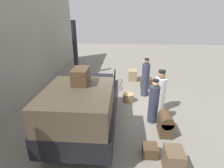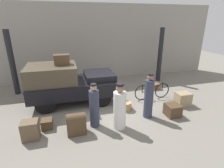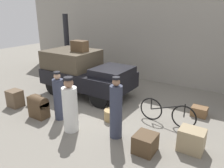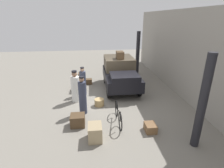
{
  "view_description": "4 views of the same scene",
  "coord_description": "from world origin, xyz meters",
  "px_view_note": "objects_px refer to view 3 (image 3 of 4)",
  "views": [
    {
      "loc": [
        -6.16,
        -0.25,
        3.61
      ],
      "look_at": [
        0.2,
        0.2,
        0.95
      ],
      "focal_mm": 28.0,
      "sensor_mm": 36.0,
      "label": 1
    },
    {
      "loc": [
        -1.67,
        -6.64,
        3.53
      ],
      "look_at": [
        0.2,
        0.2,
        0.95
      ],
      "focal_mm": 28.0,
      "sensor_mm": 36.0,
      "label": 2
    },
    {
      "loc": [
        4.03,
        -5.76,
        3.38
      ],
      "look_at": [
        0.2,
        0.2,
        0.95
      ],
      "focal_mm": 35.0,
      "sensor_mm": 36.0,
      "label": 3
    },
    {
      "loc": [
        8.31,
        -0.74,
        4.08
      ],
      "look_at": [
        0.2,
        0.2,
        0.95
      ],
      "focal_mm": 28.0,
      "sensor_mm": 36.0,
      "label": 4
    }
  ],
  "objects_px": {
    "truck": "(84,71)",
    "wicker_basket": "(111,115)",
    "porter_with_bicycle": "(116,110)",
    "trunk_umber_medium": "(191,140)",
    "porter_carrying_trunk": "(70,107)",
    "trunk_on_truck_roof": "(80,46)",
    "trunk_wicker_pale": "(145,143)",
    "suitcase_black_upright": "(34,100)",
    "suitcase_tan_flat": "(199,111)",
    "trunk_barrel_dark": "(39,106)",
    "bicycle": "(167,113)",
    "suitcase_small_leather": "(15,98)",
    "porter_lifting_near_truck": "(59,98)"
  },
  "relations": [
    {
      "from": "suitcase_black_upright",
      "to": "porter_with_bicycle",
      "type": "bearing_deg",
      "value": -3.36
    },
    {
      "from": "suitcase_small_leather",
      "to": "trunk_umber_medium",
      "type": "bearing_deg",
      "value": 7.02
    },
    {
      "from": "trunk_umber_medium",
      "to": "trunk_barrel_dark",
      "type": "distance_m",
      "value": 4.74
    },
    {
      "from": "suitcase_small_leather",
      "to": "trunk_wicker_pale",
      "type": "distance_m",
      "value": 5.13
    },
    {
      "from": "trunk_umber_medium",
      "to": "suitcase_black_upright",
      "type": "xyz_separation_m",
      "value": [
        -5.63,
        -0.26,
        -0.13
      ]
    },
    {
      "from": "suitcase_small_leather",
      "to": "trunk_on_truck_roof",
      "type": "height_order",
      "value": "trunk_on_truck_roof"
    },
    {
      "from": "suitcase_black_upright",
      "to": "trunk_wicker_pale",
      "type": "xyz_separation_m",
      "value": [
        4.69,
        -0.4,
        0.07
      ]
    },
    {
      "from": "suitcase_black_upright",
      "to": "truck",
      "type": "bearing_deg",
      "value": 66.28
    },
    {
      "from": "porter_carrying_trunk",
      "to": "suitcase_tan_flat",
      "type": "relative_size",
      "value": 3.28
    },
    {
      "from": "suitcase_black_upright",
      "to": "trunk_wicker_pale",
      "type": "bearing_deg",
      "value": -4.93
    },
    {
      "from": "truck",
      "to": "trunk_wicker_pale",
      "type": "xyz_separation_m",
      "value": [
        3.84,
        -2.32,
        -0.74
      ]
    },
    {
      "from": "trunk_on_truck_roof",
      "to": "suitcase_small_leather",
      "type": "bearing_deg",
      "value": -114.87
    },
    {
      "from": "porter_lifting_near_truck",
      "to": "trunk_on_truck_roof",
      "type": "relative_size",
      "value": 2.54
    },
    {
      "from": "porter_carrying_trunk",
      "to": "trunk_barrel_dark",
      "type": "xyz_separation_m",
      "value": [
        -1.46,
        0.05,
        -0.36
      ]
    },
    {
      "from": "wicker_basket",
      "to": "trunk_wicker_pale",
      "type": "relative_size",
      "value": 0.84
    },
    {
      "from": "trunk_umber_medium",
      "to": "suitcase_black_upright",
      "type": "height_order",
      "value": "trunk_umber_medium"
    },
    {
      "from": "porter_with_bicycle",
      "to": "suitcase_small_leather",
      "type": "bearing_deg",
      "value": -176.33
    },
    {
      "from": "truck",
      "to": "porter_lifting_near_truck",
      "type": "bearing_deg",
      "value": -70.31
    },
    {
      "from": "wicker_basket",
      "to": "porter_with_bicycle",
      "type": "xyz_separation_m",
      "value": [
        0.63,
        -0.75,
        0.64
      ]
    },
    {
      "from": "truck",
      "to": "trunk_umber_medium",
      "type": "bearing_deg",
      "value": -19.03
    },
    {
      "from": "porter_carrying_trunk",
      "to": "porter_with_bicycle",
      "type": "distance_m",
      "value": 1.35
    },
    {
      "from": "porter_carrying_trunk",
      "to": "trunk_on_truck_roof",
      "type": "distance_m",
      "value": 3.34
    },
    {
      "from": "porter_carrying_trunk",
      "to": "bicycle",
      "type": "bearing_deg",
      "value": 40.14
    },
    {
      "from": "truck",
      "to": "trunk_wicker_pale",
      "type": "relative_size",
      "value": 6.61
    },
    {
      "from": "wicker_basket",
      "to": "trunk_barrel_dark",
      "type": "xyz_separation_m",
      "value": [
        -2.11,
        -1.12,
        0.21
      ]
    },
    {
      "from": "porter_with_bicycle",
      "to": "trunk_barrel_dark",
      "type": "height_order",
      "value": "porter_with_bicycle"
    },
    {
      "from": "porter_with_bicycle",
      "to": "trunk_umber_medium",
      "type": "distance_m",
      "value": 2.04
    },
    {
      "from": "truck",
      "to": "suitcase_small_leather",
      "type": "xyz_separation_m",
      "value": [
        -1.28,
        -2.4,
        -0.67
      ]
    },
    {
      "from": "truck",
      "to": "trunk_umber_medium",
      "type": "xyz_separation_m",
      "value": [
        4.79,
        -1.65,
        -0.68
      ]
    },
    {
      "from": "suitcase_tan_flat",
      "to": "wicker_basket",
      "type": "bearing_deg",
      "value": -141.59
    },
    {
      "from": "porter_with_bicycle",
      "to": "truck",
      "type": "bearing_deg",
      "value": 143.39
    },
    {
      "from": "wicker_basket",
      "to": "trunk_barrel_dark",
      "type": "relative_size",
      "value": 0.64
    },
    {
      "from": "truck",
      "to": "wicker_basket",
      "type": "bearing_deg",
      "value": -31.7
    },
    {
      "from": "suitcase_small_leather",
      "to": "bicycle",
      "type": "bearing_deg",
      "value": 18.67
    },
    {
      "from": "porter_lifting_near_truck",
      "to": "trunk_barrel_dark",
      "type": "bearing_deg",
      "value": -155.53
    },
    {
      "from": "suitcase_small_leather",
      "to": "trunk_barrel_dark",
      "type": "xyz_separation_m",
      "value": [
        1.41,
        -0.1,
        0.07
      ]
    },
    {
      "from": "truck",
      "to": "trunk_umber_medium",
      "type": "relative_size",
      "value": 6.02
    },
    {
      "from": "porter_carrying_trunk",
      "to": "porter_lifting_near_truck",
      "type": "xyz_separation_m",
      "value": [
        -0.81,
        0.35,
        -0.01
      ]
    },
    {
      "from": "porter_with_bicycle",
      "to": "porter_lifting_near_truck",
      "type": "xyz_separation_m",
      "value": [
        -2.08,
        -0.07,
        -0.08
      ]
    },
    {
      "from": "porter_carrying_trunk",
      "to": "porter_with_bicycle",
      "type": "relative_size",
      "value": 0.94
    },
    {
      "from": "wicker_basket",
      "to": "suitcase_small_leather",
      "type": "relative_size",
      "value": 0.76
    },
    {
      "from": "truck",
      "to": "suitcase_tan_flat",
      "type": "distance_m",
      "value": 4.64
    },
    {
      "from": "suitcase_small_leather",
      "to": "trunk_wicker_pale",
      "type": "bearing_deg",
      "value": 0.9
    },
    {
      "from": "truck",
      "to": "suitcase_black_upright",
      "type": "bearing_deg",
      "value": -113.72
    },
    {
      "from": "porter_lifting_near_truck",
      "to": "suitcase_black_upright",
      "type": "bearing_deg",
      "value": 170.03
    },
    {
      "from": "suitcase_small_leather",
      "to": "wicker_basket",
      "type": "bearing_deg",
      "value": 16.09
    },
    {
      "from": "truck",
      "to": "trunk_barrel_dark",
      "type": "xyz_separation_m",
      "value": [
        0.13,
        -2.5,
        -0.59
      ]
    },
    {
      "from": "trunk_on_truck_roof",
      "to": "wicker_basket",
      "type": "bearing_deg",
      "value": -29.87
    },
    {
      "from": "suitcase_black_upright",
      "to": "trunk_on_truck_roof",
      "type": "bearing_deg",
      "value": 70.66
    },
    {
      "from": "porter_with_bicycle",
      "to": "suitcase_tan_flat",
      "type": "xyz_separation_m",
      "value": [
        1.68,
        2.58,
        -0.65
      ]
    }
  ]
}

